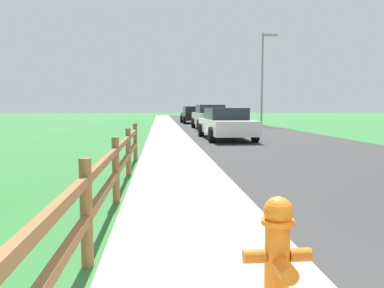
{
  "coord_description": "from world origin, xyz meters",
  "views": [
    {
      "loc": [
        -1.42,
        -1.52,
        1.47
      ],
      "look_at": [
        -0.62,
        7.88,
        0.52
      ],
      "focal_mm": 35.13,
      "sensor_mm": 36.0,
      "label": 1
    }
  ],
  "objects_px": {
    "fire_hydrant": "(278,251)",
    "parked_suv_white": "(226,123)",
    "parked_car_silver": "(210,117)",
    "street_lamp": "(264,72)",
    "parked_car_black": "(193,115)"
  },
  "relations": [
    {
      "from": "parked_car_black",
      "to": "fire_hydrant",
      "type": "bearing_deg",
      "value": -93.89
    },
    {
      "from": "parked_suv_white",
      "to": "street_lamp",
      "type": "height_order",
      "value": "street_lamp"
    },
    {
      "from": "parked_suv_white",
      "to": "parked_car_silver",
      "type": "bearing_deg",
      "value": 87.83
    },
    {
      "from": "fire_hydrant",
      "to": "street_lamp",
      "type": "bearing_deg",
      "value": 74.7
    },
    {
      "from": "parked_suv_white",
      "to": "street_lamp",
      "type": "bearing_deg",
      "value": 66.54
    },
    {
      "from": "parked_suv_white",
      "to": "parked_car_silver",
      "type": "distance_m",
      "value": 7.59
    },
    {
      "from": "parked_suv_white",
      "to": "parked_car_black",
      "type": "xyz_separation_m",
      "value": [
        -0.06,
        16.29,
        0.04
      ]
    },
    {
      "from": "parked_car_silver",
      "to": "street_lamp",
      "type": "distance_m",
      "value": 6.44
    },
    {
      "from": "parked_car_silver",
      "to": "street_lamp",
      "type": "bearing_deg",
      "value": 36.86
    },
    {
      "from": "fire_hydrant",
      "to": "parked_suv_white",
      "type": "xyz_separation_m",
      "value": [
        2.13,
        14.19,
        0.28
      ]
    },
    {
      "from": "parked_suv_white",
      "to": "parked_car_silver",
      "type": "relative_size",
      "value": 1.11
    },
    {
      "from": "fire_hydrant",
      "to": "parked_suv_white",
      "type": "relative_size",
      "value": 0.16
    },
    {
      "from": "fire_hydrant",
      "to": "street_lamp",
      "type": "height_order",
      "value": "street_lamp"
    },
    {
      "from": "fire_hydrant",
      "to": "parked_car_silver",
      "type": "relative_size",
      "value": 0.18
    },
    {
      "from": "fire_hydrant",
      "to": "parked_suv_white",
      "type": "height_order",
      "value": "parked_suv_white"
    }
  ]
}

